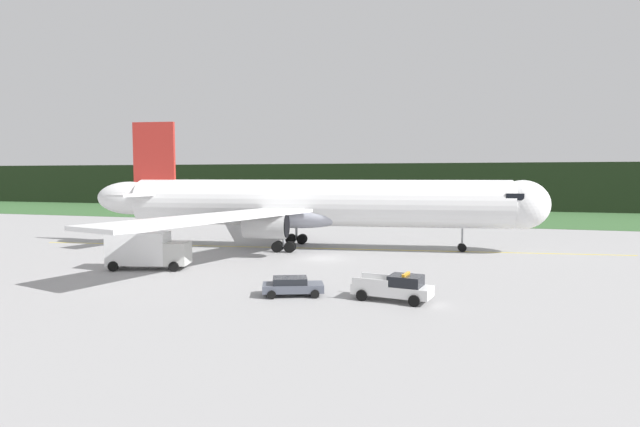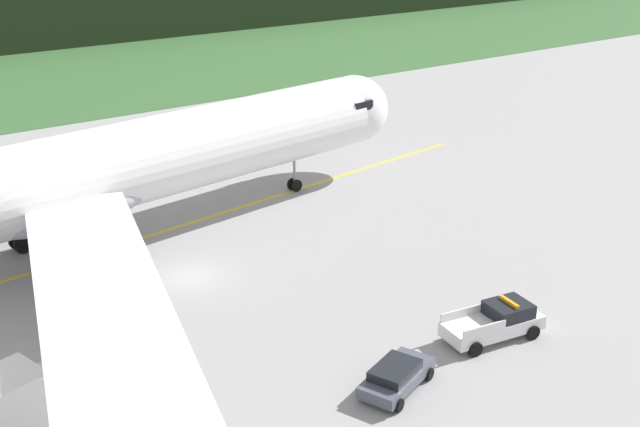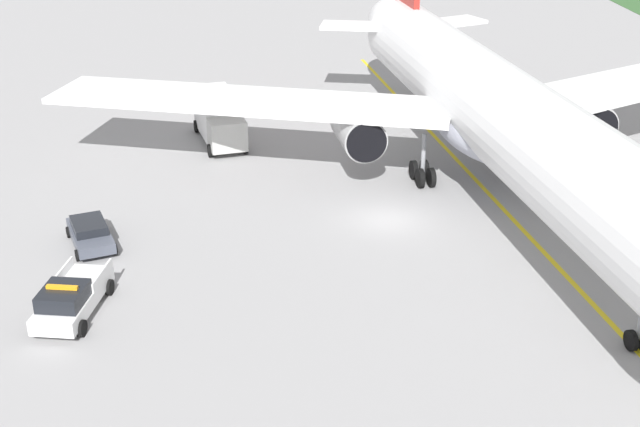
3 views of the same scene
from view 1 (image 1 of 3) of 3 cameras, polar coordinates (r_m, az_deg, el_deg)
ground at (r=51.96m, az=0.25°, el=-5.02°), size 320.00×320.00×0.00m
grass_verge at (r=109.71m, az=9.01°, el=-0.13°), size 320.00×44.13×0.04m
distant_tree_line at (r=129.66m, az=10.24°, el=3.03°), size 288.00×4.84×11.31m
taxiway_centerline_main at (r=58.94m, az=-0.33°, el=-3.90°), size 67.60×9.44×0.01m
airliner at (r=58.54m, az=-0.95°, el=1.03°), size 52.55×51.99×14.70m
ops_pickup_truck at (r=35.00m, az=8.38°, el=-8.16°), size 5.51×2.90×1.94m
catering_truck at (r=48.42m, az=-18.78°, el=-3.81°), size 7.47×4.17×3.51m
staff_car at (r=36.16m, az=-3.12°, el=-8.04°), size 4.62×3.25×1.30m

